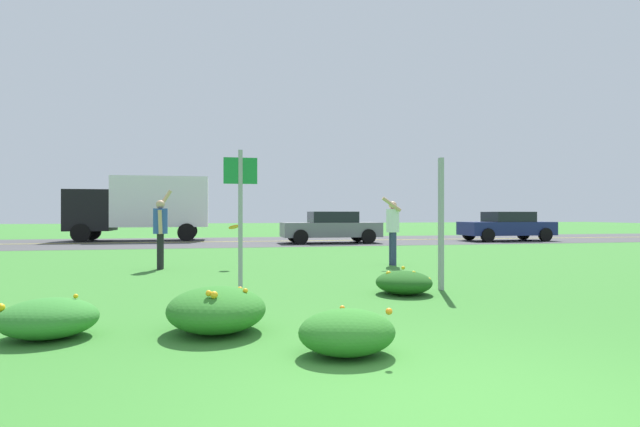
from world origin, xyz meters
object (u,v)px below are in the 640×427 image
Objects in this scene: car_navy_leftmost at (507,226)px; frisbee_orange at (234,227)px; sign_post_by_roadside at (441,224)px; sign_post_near_path at (240,206)px; car_gray_center_left at (331,227)px; person_catcher_white_shirt at (393,227)px; person_thrower_blue_shirt at (161,227)px; box_truck_black at (143,205)px.

frisbee_orange is at bearing -144.23° from car_navy_leftmost.
sign_post_by_roadside reaches higher than frisbee_orange.
sign_post_near_path is 0.54× the size of car_gray_center_left.
sign_post_near_path is 5.77m from person_catcher_white_shirt.
sign_post_near_path is at bearing -67.75° from person_thrower_blue_shirt.
person_thrower_blue_shirt is at bearing 178.08° from person_catcher_white_shirt.
car_navy_leftmost is 1.00× the size of car_gray_center_left.
person_catcher_white_shirt is 13.97m from car_navy_leftmost.
box_truck_black is (-2.24, 13.84, 0.79)m from person_thrower_blue_shirt.
person_thrower_blue_shirt is 0.29× the size of box_truck_black.
sign_post_by_roadside is 1.30× the size of person_catcher_white_shirt.
person_thrower_blue_shirt is 1.08× the size of person_catcher_white_shirt.
box_truck_black is at bearing 155.54° from car_gray_center_left.
frisbee_orange is 0.04× the size of box_truck_black.
person_thrower_blue_shirt is (-5.20, 4.47, -0.15)m from sign_post_by_roadside.
person_thrower_blue_shirt reaches higher than person_catcher_white_shirt.
sign_post_near_path is 14.84m from car_gray_center_left.
sign_post_by_roadside is at bearing -4.94° from sign_post_near_path.
car_navy_leftmost is at bearing 54.04° from sign_post_by_roadside.
person_catcher_white_shirt is 0.27× the size of box_truck_black.
frisbee_orange is (1.75, -0.12, 0.00)m from person_thrower_blue_shirt.
sign_post_by_roadside is at bearing -67.90° from box_truck_black.
sign_post_near_path reaches higher than person_catcher_white_shirt.
car_navy_leftmost is 18.29m from box_truck_black.
sign_post_near_path is at bearing -136.31° from person_catcher_white_shirt.
person_catcher_white_shirt is (4.16, 3.98, -0.46)m from sign_post_near_path.
person_thrower_blue_shirt is 7.03× the size of frisbee_orange.
sign_post_by_roadside is 19.78m from box_truck_black.
sign_post_near_path is at bearing -134.72° from car_navy_leftmost.
car_gray_center_left is (1.36, 14.31, -0.43)m from sign_post_by_roadside.
sign_post_near_path is at bearing -77.64° from box_truck_black.
sign_post_near_path is at bearing 175.06° from sign_post_by_roadside.
person_thrower_blue_shirt is at bearing -123.68° from car_gray_center_left.
car_gray_center_left is (4.80, 9.96, -0.28)m from frisbee_orange.
person_thrower_blue_shirt is 18.43m from car_navy_leftmost.
person_catcher_white_shirt is 10.06m from car_gray_center_left.
sign_post_near_path is 18.44m from box_truck_black.
sign_post_near_path is 4.08m from frisbee_orange.
person_catcher_white_shirt reaches higher than car_gray_center_left.
person_thrower_blue_shirt is (-1.71, 4.17, -0.45)m from sign_post_near_path.
person_thrower_blue_shirt is 14.04m from box_truck_black.
sign_post_by_roadside is 17.69m from car_navy_leftmost.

